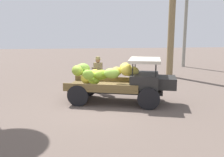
% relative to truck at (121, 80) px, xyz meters
% --- Properties ---
extents(ground_plane, '(60.00, 60.00, 0.00)m').
position_rel_truck_xyz_m(ground_plane, '(-0.69, -0.19, -0.97)').
color(ground_plane, brown).
extents(truck, '(4.66, 2.71, 1.87)m').
position_rel_truck_xyz_m(truck, '(0.00, 0.00, 0.00)').
color(truck, black).
rests_on(truck, ground).
extents(farmer, '(0.54, 0.50, 1.76)m').
position_rel_truck_xyz_m(farmer, '(-0.86, 1.72, 0.03)').
color(farmer, '#344440').
rests_on(farmer, ground).
extents(wooden_crate, '(0.69, 0.62, 0.42)m').
position_rel_truck_xyz_m(wooden_crate, '(-2.01, 1.75, -0.76)').
color(wooden_crate, '#7B674C').
rests_on(wooden_crate, ground).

